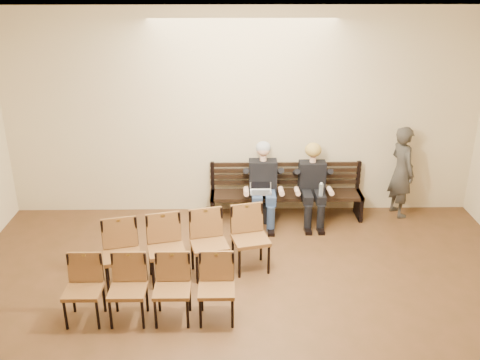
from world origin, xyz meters
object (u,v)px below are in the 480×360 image
object	(u,v)px
seated_woman	(312,186)
bag	(260,213)
chair_row_back	(188,248)
bench	(286,205)
seated_man	(263,183)
passerby	(403,165)
laptop	(261,194)
water_bottle	(321,197)
chair_row_front	(150,290)

from	to	relation	value
seated_woman	bag	distance (m)	1.00
chair_row_back	bag	bearing A→B (deg)	44.48
bench	chair_row_back	distance (m)	2.43
bench	seated_man	world-z (taller)	seated_man
seated_man	passerby	world-z (taller)	passerby
bag	chair_row_back	distance (m)	2.08
seated_man	laptop	world-z (taller)	seated_man
chair_row_back	seated_man	bearing A→B (deg)	43.62
seated_woman	bench	bearing A→B (deg)	164.10
bag	passerby	bearing A→B (deg)	5.35
seated_man	bench	bearing A→B (deg)	16.45
passerby	seated_man	bearing A→B (deg)	80.30
seated_man	bag	world-z (taller)	seated_man
water_bottle	chair_row_front	bearing A→B (deg)	-135.44
bench	laptop	bearing A→B (deg)	-146.36
laptop	passerby	distance (m)	2.48
seated_man	chair_row_front	xyz separation A→B (m)	(-1.53, -2.70, -0.27)
bench	laptop	world-z (taller)	laptop
bench	passerby	xyz separation A→B (m)	(1.97, 0.10, 0.69)
seated_man	water_bottle	size ratio (longest dim) A/B	5.89
water_bottle	passerby	distance (m)	1.58
bench	chair_row_back	bearing A→B (deg)	-129.48
seated_woman	bag	xyz separation A→B (m)	(-0.87, -0.01, -0.49)
laptop	chair_row_back	size ratio (longest dim) A/B	0.15
seated_man	seated_woman	xyz separation A→B (m)	(0.83, 0.00, -0.06)
passerby	chair_row_front	bearing A→B (deg)	111.84
bench	water_bottle	xyz separation A→B (m)	(0.52, -0.41, 0.34)
laptop	water_bottle	world-z (taller)	laptop
water_bottle	chair_row_back	bearing A→B (deg)	-144.68
seated_woman	laptop	xyz separation A→B (m)	(-0.87, -0.18, -0.06)
seated_woman	chair_row_back	bearing A→B (deg)	-138.28
seated_man	passerby	bearing A→B (deg)	5.28
seated_woman	passerby	size ratio (longest dim) A/B	0.69
water_bottle	bag	xyz separation A→B (m)	(-0.96, 0.28, -0.42)
bench	chair_row_front	world-z (taller)	chair_row_front
water_bottle	bench	bearing A→B (deg)	141.59
seated_man	chair_row_back	distance (m)	2.09
water_bottle	chair_row_front	world-z (taller)	chair_row_front
chair_row_front	passerby	bearing A→B (deg)	36.88
seated_woman	chair_row_front	distance (m)	3.59
water_bottle	passerby	xyz separation A→B (m)	(1.46, 0.51, 0.35)
laptop	chair_row_back	xyz separation A→B (m)	(-1.09, -1.57, -0.11)
bench	water_bottle	size ratio (longest dim) A/B	11.07
seated_woman	bag	world-z (taller)	seated_woman
bag	passerby	xyz separation A→B (m)	(2.42, 0.23, 0.77)
bench	chair_row_front	bearing A→B (deg)	-124.39
water_bottle	laptop	bearing A→B (deg)	173.48
seated_woman	water_bottle	world-z (taller)	seated_woman
bag	passerby	size ratio (longest dim) A/B	0.21
chair_row_back	water_bottle	bearing A→B (deg)	21.88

